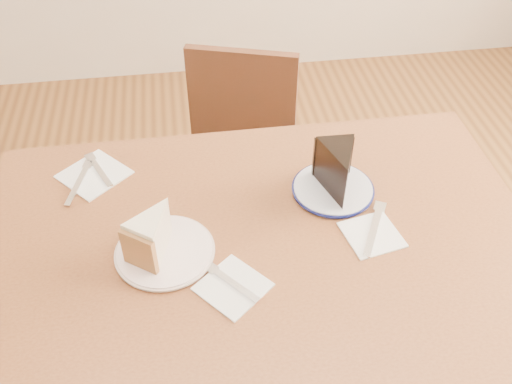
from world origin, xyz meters
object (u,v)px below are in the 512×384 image
object	(u,v)px
chair_far	(236,172)
carrot_cake	(156,233)
plate_navy	(333,189)
table	(262,270)
plate_cream	(165,252)
chocolate_cake	(339,174)

from	to	relation	value
chair_far	carrot_cake	size ratio (longest dim) A/B	7.72
chair_far	plate_navy	distance (m)	0.56
plate_navy	carrot_cake	distance (m)	0.43
table	plate_navy	size ratio (longest dim) A/B	6.54
plate_cream	chocolate_cake	bearing A→B (deg)	17.43
plate_navy	plate_cream	bearing A→B (deg)	-160.56
plate_navy	carrot_cake	bearing A→B (deg)	-162.24
plate_cream	chair_far	bearing A→B (deg)	70.03
carrot_cake	chocolate_cake	bearing A→B (deg)	51.50
carrot_cake	chocolate_cake	size ratio (longest dim) A/B	0.86
table	chair_far	size ratio (longest dim) A/B	1.46
chair_far	plate_cream	bearing A→B (deg)	87.63
table	chair_far	distance (m)	0.60
chair_far	chocolate_cake	size ratio (longest dim) A/B	6.63
table	plate_cream	world-z (taller)	plate_cream
chair_far	plate_cream	distance (m)	0.69
chair_far	carrot_cake	distance (m)	0.71
plate_cream	carrot_cake	distance (m)	0.05
chocolate_cake	plate_navy	bearing A→B (deg)	-70.66
chocolate_cake	chair_far	bearing A→B (deg)	-65.94
carrot_cake	chocolate_cake	distance (m)	0.43
table	plate_cream	size ratio (longest dim) A/B	6.02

